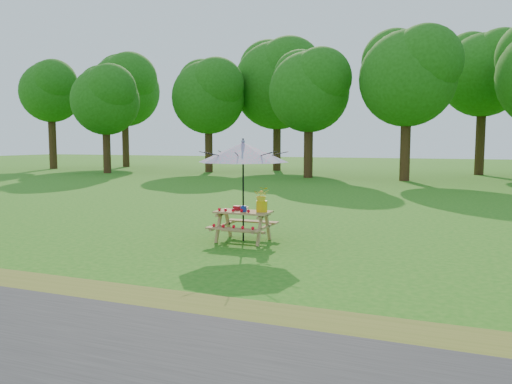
% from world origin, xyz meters
% --- Properties ---
extents(ground, '(120.00, 120.00, 0.00)m').
position_xyz_m(ground, '(0.00, 0.00, 0.00)').
color(ground, '#206B14').
rests_on(ground, ground).
extents(drygrass_strip, '(120.00, 1.20, 0.01)m').
position_xyz_m(drygrass_strip, '(0.00, -2.80, 0.00)').
color(drygrass_strip, olive).
rests_on(drygrass_strip, ground).
extents(treeline, '(60.00, 12.00, 16.00)m').
position_xyz_m(treeline, '(0.00, 22.00, 8.00)').
color(treeline, '#1D580F').
rests_on(treeline, ground).
extents(picnic_table, '(1.20, 1.32, 0.67)m').
position_xyz_m(picnic_table, '(1.14, 1.52, 0.33)').
color(picnic_table, '#A86E4C').
rests_on(picnic_table, ground).
extents(patio_umbrella, '(2.39, 2.39, 2.25)m').
position_xyz_m(patio_umbrella, '(1.14, 1.52, 1.95)').
color(patio_umbrella, black).
rests_on(patio_umbrella, ground).
extents(produce_bins, '(0.37, 0.40, 0.13)m').
position_xyz_m(produce_bins, '(1.09, 1.55, 0.72)').
color(produce_bins, '#AF0E19').
rests_on(produce_bins, picnic_table).
extents(tomatoes_row, '(0.77, 0.13, 0.07)m').
position_xyz_m(tomatoes_row, '(0.99, 1.34, 0.71)').
color(tomatoes_row, red).
rests_on(tomatoes_row, picnic_table).
extents(flower_bucket, '(0.39, 0.36, 0.54)m').
position_xyz_m(flower_bucket, '(1.56, 1.55, 0.96)').
color(flower_bucket, yellow).
rests_on(flower_bucket, picnic_table).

